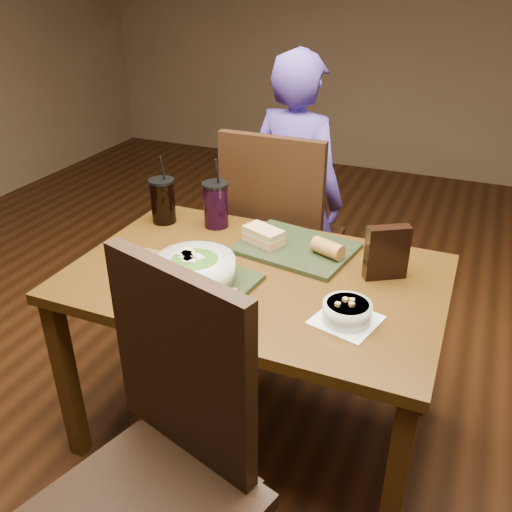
% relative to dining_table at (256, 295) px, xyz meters
% --- Properties ---
extents(ground, '(6.00, 6.00, 0.00)m').
position_rel_dining_table_xyz_m(ground, '(0.00, 0.00, -0.66)').
color(ground, '#381C0B').
rests_on(ground, ground).
extents(dining_table, '(1.30, 0.85, 0.75)m').
position_rel_dining_table_xyz_m(dining_table, '(0.00, 0.00, 0.00)').
color(dining_table, '#492E0E').
rests_on(dining_table, ground).
extents(chair_near, '(0.59, 0.60, 1.09)m').
position_rel_dining_table_xyz_m(chair_near, '(0.05, -0.71, -0.05)').
color(chair_near, black).
rests_on(chair_near, ground).
extents(chair_far, '(0.47, 0.47, 1.09)m').
position_rel_dining_table_xyz_m(chair_far, '(-0.15, 0.63, -0.05)').
color(chair_far, black).
rests_on(chair_far, ground).
extents(diner, '(0.58, 0.45, 1.40)m').
position_rel_dining_table_xyz_m(diner, '(-0.16, 0.87, 0.04)').
color(diner, '#493592').
rests_on(diner, ground).
extents(tray_near, '(0.46, 0.37, 0.02)m').
position_rel_dining_table_xyz_m(tray_near, '(-0.18, -0.15, 0.10)').
color(tray_near, black).
rests_on(tray_near, dining_table).
extents(tray_far, '(0.47, 0.38, 0.02)m').
position_rel_dining_table_xyz_m(tray_far, '(0.07, 0.23, 0.10)').
color(tray_far, black).
rests_on(tray_far, dining_table).
extents(salad_bowl, '(0.27, 0.27, 0.09)m').
position_rel_dining_table_xyz_m(salad_bowl, '(-0.16, -0.15, 0.15)').
color(salad_bowl, silver).
rests_on(salad_bowl, tray_near).
extents(soup_bowl, '(0.22, 0.22, 0.07)m').
position_rel_dining_table_xyz_m(soup_bowl, '(0.37, -0.16, 0.12)').
color(soup_bowl, white).
rests_on(soup_bowl, dining_table).
extents(sandwich_near, '(0.11, 0.08, 0.05)m').
position_rel_dining_table_xyz_m(sandwich_near, '(-0.33, -0.13, 0.13)').
color(sandwich_near, '#593819').
rests_on(sandwich_near, tray_near).
extents(sandwich_far, '(0.17, 0.13, 0.06)m').
position_rel_dining_table_xyz_m(sandwich_far, '(-0.06, 0.20, 0.14)').
color(sandwich_far, tan).
rests_on(sandwich_far, tray_far).
extents(baguette_near, '(0.13, 0.08, 0.06)m').
position_rel_dining_table_xyz_m(baguette_near, '(-0.02, -0.25, 0.14)').
color(baguette_near, '#AD7533').
rests_on(baguette_near, tray_near).
extents(baguette_far, '(0.13, 0.10, 0.06)m').
position_rel_dining_table_xyz_m(baguette_far, '(0.20, 0.20, 0.14)').
color(baguette_far, '#AD7533').
rests_on(baguette_far, tray_far).
extents(cup_cola, '(0.11, 0.11, 0.29)m').
position_rel_dining_table_xyz_m(cup_cola, '(-0.53, 0.26, 0.19)').
color(cup_cola, black).
rests_on(cup_cola, dining_table).
extents(cup_berry, '(0.11, 0.11, 0.29)m').
position_rel_dining_table_xyz_m(cup_berry, '(-0.31, 0.30, 0.19)').
color(cup_berry, black).
rests_on(cup_berry, dining_table).
extents(chip_bag, '(0.15, 0.12, 0.19)m').
position_rel_dining_table_xyz_m(chip_bag, '(0.42, 0.15, 0.19)').
color(chip_bag, black).
rests_on(chip_bag, dining_table).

